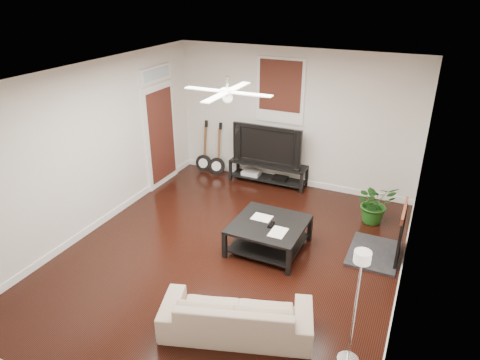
# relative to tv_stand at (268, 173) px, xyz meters

# --- Properties ---
(room) EXTENTS (5.01, 6.01, 2.81)m
(room) POSITION_rel_tv_stand_xyz_m (0.43, -2.78, 1.17)
(room) COLOR black
(room) RESTS_ON ground
(brick_accent) EXTENTS (0.02, 2.20, 2.80)m
(brick_accent) POSITION_rel_tv_stand_xyz_m (2.92, -1.78, 1.17)
(brick_accent) COLOR #964C30
(brick_accent) RESTS_ON floor
(fireplace) EXTENTS (0.80, 1.10, 0.92)m
(fireplace) POSITION_rel_tv_stand_xyz_m (2.63, -1.78, 0.23)
(fireplace) COLOR black
(fireplace) RESTS_ON floor
(window_back) EXTENTS (1.00, 0.06, 1.30)m
(window_back) POSITION_rel_tv_stand_xyz_m (0.13, 0.19, 1.72)
(window_back) COLOR #3B1810
(window_back) RESTS_ON wall_back
(door_left) EXTENTS (0.08, 1.00, 2.50)m
(door_left) POSITION_rel_tv_stand_xyz_m (-2.03, -0.88, 1.02)
(door_left) COLOR white
(door_left) RESTS_ON wall_left
(tv_stand) EXTENTS (1.64, 0.44, 0.46)m
(tv_stand) POSITION_rel_tv_stand_xyz_m (0.00, 0.00, 0.00)
(tv_stand) COLOR black
(tv_stand) RESTS_ON floor
(tv) EXTENTS (1.47, 0.19, 0.84)m
(tv) POSITION_rel_tv_stand_xyz_m (0.00, 0.02, 0.65)
(tv) COLOR black
(tv) RESTS_ON tv_stand
(coffee_table) EXTENTS (1.13, 1.13, 0.47)m
(coffee_table) POSITION_rel_tv_stand_xyz_m (0.91, -2.31, 0.00)
(coffee_table) COLOR black
(coffee_table) RESTS_ON floor
(sofa) EXTENTS (1.95, 1.23, 0.53)m
(sofa) POSITION_rel_tv_stand_xyz_m (1.20, -4.17, 0.04)
(sofa) COLOR tan
(sofa) RESTS_ON floor
(floor_lamp) EXTENTS (0.31, 0.31, 1.49)m
(floor_lamp) POSITION_rel_tv_stand_xyz_m (2.55, -4.07, 0.52)
(floor_lamp) COLOR silver
(floor_lamp) RESTS_ON floor
(potted_plant) EXTENTS (0.88, 0.85, 0.75)m
(potted_plant) POSITION_rel_tv_stand_xyz_m (2.30, -0.74, 0.14)
(potted_plant) COLOR #1C5117
(potted_plant) RESTS_ON floor
(guitar_left) EXTENTS (0.39, 0.30, 1.17)m
(guitar_left) POSITION_rel_tv_stand_xyz_m (-1.53, -0.03, 0.36)
(guitar_left) COLOR black
(guitar_left) RESTS_ON floor
(guitar_right) EXTENTS (0.41, 0.34, 1.17)m
(guitar_right) POSITION_rel_tv_stand_xyz_m (-1.18, -0.06, 0.36)
(guitar_right) COLOR black
(guitar_right) RESTS_ON floor
(ceiling_fan) EXTENTS (1.24, 1.24, 0.32)m
(ceiling_fan) POSITION_rel_tv_stand_xyz_m (0.43, -2.78, 2.37)
(ceiling_fan) COLOR white
(ceiling_fan) RESTS_ON ceiling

